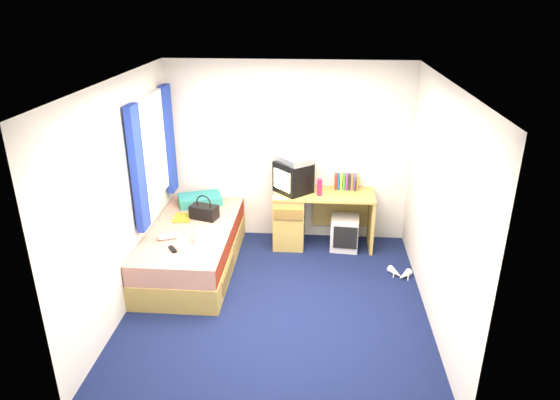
# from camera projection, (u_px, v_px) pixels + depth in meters

# --- Properties ---
(ground) EXTENTS (3.40, 3.40, 0.00)m
(ground) POSITION_uv_depth(u_px,v_px,m) (277.00, 303.00, 5.49)
(ground) COLOR #0C1438
(ground) RESTS_ON ground
(room_shell) EXTENTS (3.40, 3.40, 3.40)m
(room_shell) POSITION_uv_depth(u_px,v_px,m) (277.00, 179.00, 4.93)
(room_shell) COLOR white
(room_shell) RESTS_ON ground
(bed) EXTENTS (1.01, 2.00, 0.54)m
(bed) POSITION_uv_depth(u_px,v_px,m) (193.00, 248.00, 6.11)
(bed) COLOR tan
(bed) RESTS_ON ground
(pillow) EXTENTS (0.64, 0.53, 0.12)m
(pillow) POSITION_uv_depth(u_px,v_px,m) (200.00, 200.00, 6.66)
(pillow) COLOR #17569B
(pillow) RESTS_ON bed
(desk) EXTENTS (1.30, 0.55, 0.75)m
(desk) POSITION_uv_depth(u_px,v_px,m) (303.00, 216.00, 6.64)
(desk) COLOR tan
(desk) RESTS_ON ground
(storage_cube) EXTENTS (0.38, 0.38, 0.44)m
(storage_cube) POSITION_uv_depth(u_px,v_px,m) (345.00, 233.00, 6.59)
(storage_cube) COLOR silver
(storage_cube) RESTS_ON ground
(crt_tv) EXTENTS (0.55, 0.55, 0.40)m
(crt_tv) POSITION_uv_depth(u_px,v_px,m) (293.00, 177.00, 6.44)
(crt_tv) COLOR black
(crt_tv) RESTS_ON desk
(vcr) EXTENTS (0.53, 0.55, 0.09)m
(vcr) POSITION_uv_depth(u_px,v_px,m) (294.00, 159.00, 6.35)
(vcr) COLOR silver
(vcr) RESTS_ON crt_tv
(book_row) EXTENTS (0.31, 0.13, 0.20)m
(book_row) POSITION_uv_depth(u_px,v_px,m) (346.00, 182.00, 6.58)
(book_row) COLOR maroon
(book_row) RESTS_ON desk
(picture_frame) EXTENTS (0.05, 0.12, 0.14)m
(picture_frame) POSITION_uv_depth(u_px,v_px,m) (356.00, 185.00, 6.56)
(picture_frame) COLOR #311A10
(picture_frame) RESTS_ON desk
(pink_water_bottle) EXTENTS (0.07, 0.07, 0.20)m
(pink_water_bottle) POSITION_uv_depth(u_px,v_px,m) (320.00, 188.00, 6.36)
(pink_water_bottle) COLOR #C61C48
(pink_water_bottle) RESTS_ON desk
(aerosol_can) EXTENTS (0.06, 0.06, 0.17)m
(aerosol_can) POSITION_uv_depth(u_px,v_px,m) (313.00, 184.00, 6.53)
(aerosol_can) COLOR silver
(aerosol_can) RESTS_ON desk
(handbag) EXTENTS (0.38, 0.28, 0.31)m
(handbag) POSITION_uv_depth(u_px,v_px,m) (204.00, 211.00, 6.22)
(handbag) COLOR black
(handbag) RESTS_ON bed
(towel) EXTENTS (0.32, 0.27, 0.10)m
(towel) POSITION_uv_depth(u_px,v_px,m) (209.00, 235.00, 5.70)
(towel) COLOR silver
(towel) RESTS_ON bed
(magazine) EXTENTS (0.24, 0.30, 0.01)m
(magazine) POSITION_uv_depth(u_px,v_px,m) (182.00, 218.00, 6.24)
(magazine) COLOR yellow
(magazine) RESTS_ON bed
(water_bottle) EXTENTS (0.21, 0.14, 0.07)m
(water_bottle) POSITION_uv_depth(u_px,v_px,m) (168.00, 237.00, 5.70)
(water_bottle) COLOR silver
(water_bottle) RESTS_ON bed
(colour_swatch_fan) EXTENTS (0.19, 0.21, 0.01)m
(colour_swatch_fan) POSITION_uv_depth(u_px,v_px,m) (182.00, 250.00, 5.46)
(colour_swatch_fan) COLOR yellow
(colour_swatch_fan) RESTS_ON bed
(remote_control) EXTENTS (0.13, 0.16, 0.02)m
(remote_control) POSITION_uv_depth(u_px,v_px,m) (173.00, 249.00, 5.47)
(remote_control) COLOR black
(remote_control) RESTS_ON bed
(window_assembly) EXTENTS (0.11, 1.42, 1.40)m
(window_assembly) POSITION_uv_depth(u_px,v_px,m) (153.00, 152.00, 5.88)
(window_assembly) COLOR silver
(window_assembly) RESTS_ON room_shell
(white_heels) EXTENTS (0.29, 0.29, 0.09)m
(white_heels) POSITION_uv_depth(u_px,v_px,m) (400.00, 274.00, 5.97)
(white_heels) COLOR white
(white_heels) RESTS_ON ground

